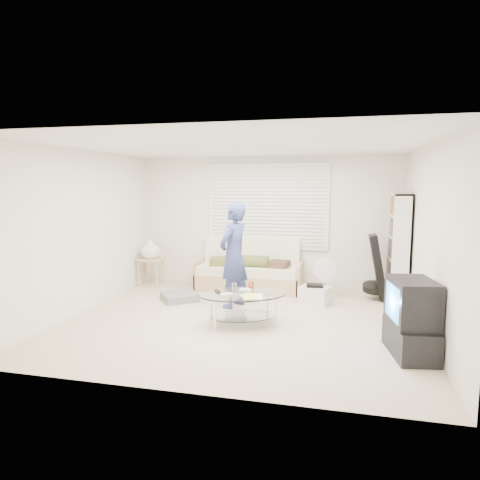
% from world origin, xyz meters
% --- Properties ---
extents(ground, '(5.00, 5.00, 0.00)m').
position_xyz_m(ground, '(0.00, 0.00, 0.00)').
color(ground, beige).
rests_on(ground, ground).
extents(room_shell, '(5.02, 4.52, 2.51)m').
position_xyz_m(room_shell, '(0.00, 0.48, 1.63)').
color(room_shell, white).
rests_on(room_shell, ground).
extents(window_blinds, '(2.32, 0.08, 1.62)m').
position_xyz_m(window_blinds, '(0.00, 2.20, 1.55)').
color(window_blinds, silver).
rests_on(window_blinds, ground).
extents(futon_sofa, '(1.98, 0.80, 0.97)m').
position_xyz_m(futon_sofa, '(-0.28, 1.87, 0.32)').
color(futon_sofa, tan).
rests_on(futon_sofa, ground).
extents(grey_floor_pillow, '(0.78, 0.78, 0.13)m').
position_xyz_m(grey_floor_pillow, '(-1.27, 0.84, 0.06)').
color(grey_floor_pillow, '#5E5E63').
rests_on(grey_floor_pillow, ground).
extents(side_table, '(0.47, 0.38, 0.93)m').
position_xyz_m(side_table, '(-2.22, 1.74, 0.69)').
color(side_table, tan).
rests_on(side_table, ground).
extents(bookshelf, '(0.29, 0.77, 1.82)m').
position_xyz_m(bookshelf, '(2.32, 1.61, 0.91)').
color(bookshelf, white).
rests_on(bookshelf, ground).
extents(guitar_case, '(0.41, 0.41, 1.11)m').
position_xyz_m(guitar_case, '(2.01, 1.65, 0.49)').
color(guitar_case, black).
rests_on(guitar_case, ground).
extents(floor_fan, '(0.44, 0.29, 0.71)m').
position_xyz_m(floor_fan, '(1.14, 1.57, 0.41)').
color(floor_fan, white).
rests_on(floor_fan, ground).
extents(storage_bin, '(0.55, 0.46, 0.33)m').
position_xyz_m(storage_bin, '(0.99, 1.16, 0.15)').
color(storage_bin, white).
rests_on(storage_bin, ground).
extents(tv_unit, '(0.57, 0.88, 0.89)m').
position_xyz_m(tv_unit, '(2.20, -0.78, 0.43)').
color(tv_unit, black).
rests_on(tv_unit, ground).
extents(coffee_table, '(1.42, 1.19, 0.57)m').
position_xyz_m(coffee_table, '(0.07, -0.18, 0.36)').
color(coffee_table, silver).
rests_on(coffee_table, ground).
extents(standing_person, '(0.59, 0.72, 1.69)m').
position_xyz_m(standing_person, '(-0.28, 0.68, 0.84)').
color(standing_person, navy).
rests_on(standing_person, ground).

